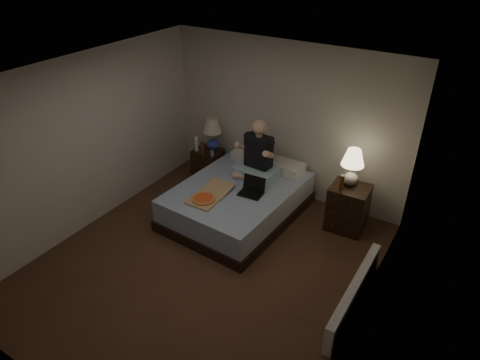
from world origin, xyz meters
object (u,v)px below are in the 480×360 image
Objects in this scene: bed at (238,201)px; water_bottle at (197,144)px; nightstand_left at (208,165)px; laptop at (251,187)px; person at (257,150)px; beer_bottle_left at (202,148)px; soda_can at (212,153)px; lamp_right at (352,167)px; beer_bottle_right at (342,183)px; radiator at (354,295)px; nightstand_right at (348,208)px; pizza_box at (204,199)px; lamp_left at (213,134)px.

bed is 1.35m from water_bottle.
laptop reaches higher than nightstand_left.
laptop is at bearing -23.05° from water_bottle.
person is at bearing 106.43° from laptop.
bed is 1.17m from beer_bottle_left.
soda_can is 0.29× the size of laptop.
lamp_right is 5.60× the size of soda_can.
lamp_right is (2.50, 0.02, 0.68)m from nightstand_left.
bed is 9.00× the size of beer_bottle_right.
beer_bottle_left is at bearing 157.99° from bed.
lamp_right is at bearing 26.36° from laptop.
bed reaches higher than radiator.
beer_bottle_right is (1.43, 0.46, 0.55)m from bed.
nightstand_right is at bearing 2.14° from soda_can.
pizza_box is at bearing -49.29° from water_bottle.
soda_can is at bearing -36.16° from nightstand_left.
soda_can is 2.26m from beer_bottle_right.
beer_bottle_left is at bearing 125.56° from pizza_box.
soda_can is 0.11× the size of person.
pizza_box is (-0.19, -0.60, 0.30)m from bed.
pizza_box is at bearing 173.33° from radiator.
bed is at bearing 157.87° from radiator.
nightstand_right is 0.92× the size of pizza_box.
soda_can is at bearing 15.41° from beer_bottle_left.
lamp_right is (2.44, -0.06, 0.11)m from lamp_left.
water_bottle is 0.74× the size of laptop.
nightstand_left is 2.51m from beer_bottle_right.
beer_bottle_right is at bearing -6.19° from lamp_left.
lamp_right reaches higher than bed.
laptop is (-1.15, -0.54, -0.18)m from beer_bottle_right.
beer_bottle_right is (-0.10, -0.13, 0.46)m from nightstand_right.
pizza_box is at bearing -57.36° from nightstand_left.
bed is 0.48m from laptop.
person is (1.07, -0.05, 0.28)m from beer_bottle_left.
water_bottle is 3.64m from radiator.
bed is 8.28× the size of water_bottle.
lamp_left reaches higher than bed.
water_bottle reaches higher than nightstand_right.
nightstand_right reaches higher than radiator.
lamp_left is at bearing 83.29° from beer_bottle_left.
bed is 2.33m from radiator.
pizza_box is at bearing -137.57° from laptop.
nightstand_right is 1.25× the size of lamp_right.
person is at bearing 148.18° from radiator.
lamp_right reaches higher than pizza_box.
lamp_left is 1.49m from laptop.
soda_can is at bearing 155.21° from radiator.
beer_bottle_right is at bearing 20.36° from bed.
soda_can is at bearing 178.89° from beer_bottle_right.
lamp_right is at bearing 26.35° from bed.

